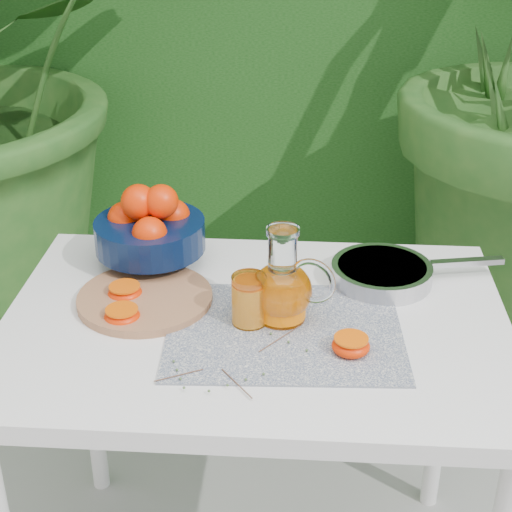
# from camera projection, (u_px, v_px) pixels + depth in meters

# --- Properties ---
(white_table) EXTENTS (1.00, 0.70, 0.75)m
(white_table) POSITION_uv_depth(u_px,v_px,m) (255.00, 353.00, 1.58)
(white_table) COLOR white
(white_table) RESTS_ON ground
(placemat) EXTENTS (0.47, 0.37, 0.00)m
(placemat) POSITION_uv_depth(u_px,v_px,m) (284.00, 331.00, 1.50)
(placemat) COLOR #0B1A41
(placemat) RESTS_ON white_table
(cutting_board) EXTENTS (0.30, 0.30, 0.02)m
(cutting_board) POSITION_uv_depth(u_px,v_px,m) (145.00, 298.00, 1.60)
(cutting_board) COLOR #AA744D
(cutting_board) RESTS_ON white_table
(fruit_bowl) EXTENTS (0.29, 0.29, 0.19)m
(fruit_bowl) POSITION_uv_depth(u_px,v_px,m) (150.00, 228.00, 1.71)
(fruit_bowl) COLOR black
(fruit_bowl) RESTS_ON white_table
(juice_pitcher) EXTENTS (0.18, 0.15, 0.20)m
(juice_pitcher) POSITION_uv_depth(u_px,v_px,m) (283.00, 288.00, 1.51)
(juice_pitcher) COLOR white
(juice_pitcher) RESTS_ON white_table
(juice_tumbler) EXTENTS (0.08, 0.08, 0.10)m
(juice_tumbler) POSITION_uv_depth(u_px,v_px,m) (249.00, 301.00, 1.51)
(juice_tumbler) COLOR white
(juice_tumbler) RESTS_ON white_table
(saute_pan) EXTENTS (0.39, 0.25, 0.04)m
(saute_pan) POSITION_uv_depth(u_px,v_px,m) (383.00, 272.00, 1.67)
(saute_pan) COLOR #AFAFB4
(saute_pan) RESTS_ON white_table
(orange_halves) EXTENTS (0.53, 0.23, 0.03)m
(orange_halves) POSITION_uv_depth(u_px,v_px,m) (195.00, 317.00, 1.52)
(orange_halves) COLOR #F43E02
(orange_halves) RESTS_ON white_table
(thyme_sprigs) EXTENTS (0.27, 0.23, 0.01)m
(thyme_sprigs) POSITION_uv_depth(u_px,v_px,m) (235.00, 364.00, 1.40)
(thyme_sprigs) COLOR brown
(thyme_sprigs) RESTS_ON white_table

